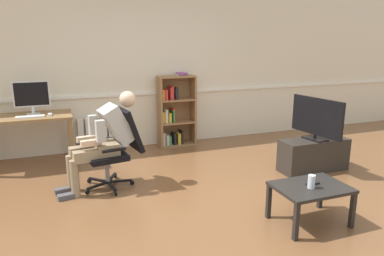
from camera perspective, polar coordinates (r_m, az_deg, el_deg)
name	(u,v)px	position (r m, az deg, el deg)	size (l,w,h in m)	color
ground_plane	(206,207)	(4.10, 2.26, -12.46)	(18.00, 18.00, 0.00)	brown
back_wall	(147,68)	(6.22, -7.23, 9.49)	(12.00, 0.13, 2.70)	beige
computer_desk	(30,123)	(5.67, -24.30, 0.72)	(1.15, 0.67, 0.76)	olive
imac_monitor	(32,95)	(5.67, -24.12, 4.75)	(0.49, 0.14, 0.48)	silver
keyboard	(30,117)	(5.51, -24.31, 1.65)	(0.38, 0.12, 0.02)	white
computer_mouse	(50,115)	(5.51, -21.63, 1.99)	(0.06, 0.10, 0.03)	white
bookshelf	(174,112)	(6.23, -2.84, 2.55)	(0.64, 0.29, 1.26)	olive
radiator	(100,134)	(6.15, -14.35, -0.95)	(0.70, 0.08, 0.57)	white
office_chair	(117,145)	(4.60, -11.81, -2.71)	(0.76, 0.63, 0.99)	black
person_seated	(104,138)	(4.52, -13.83, -1.55)	(1.05, 0.47, 1.20)	#937F60
tv_stand	(313,155)	(5.38, 18.72, -4.06)	(0.98, 0.36, 0.46)	#2D2823
tv_screen	(317,118)	(5.24, 19.19, 1.51)	(0.25, 0.85, 0.59)	black
coffee_table	(311,191)	(3.84, 18.34, -9.45)	(0.72, 0.53, 0.40)	black
drinking_glass	(311,182)	(3.74, 18.44, -8.08)	(0.07, 0.07, 0.13)	silver
spare_remote	(313,184)	(3.85, 18.62, -8.38)	(0.04, 0.15, 0.02)	black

